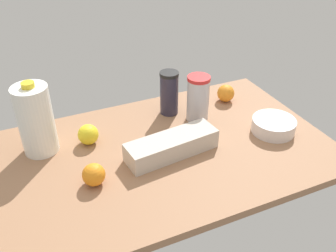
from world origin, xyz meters
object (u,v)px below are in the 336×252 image
Objects in this scene: milk_jug at (36,120)px; orange_loose at (226,93)px; mixing_bowl at (273,126)px; orange_far_back at (94,175)px; egg_carton at (172,146)px; tumbler_cup at (198,98)px; shaker_bottle at (169,93)px; lemon_near_front at (88,134)px.

milk_jug reaches higher than orange_loose.
mixing_bowl is 72.06cm from orange_far_back.
tumbler_cup is at bearing 35.53° from egg_carton.
shaker_bottle is at bearing 61.35° from egg_carton.
milk_jug is 3.65× the size of orange_far_back.
lemon_near_front is (-68.10, 21.82, 1.15)cm from mixing_bowl.
egg_carton is 4.40× the size of lemon_near_front.
egg_carton is 46.21cm from orange_loose.
egg_carton reaches higher than mixing_bowl.
mixing_bowl is 0.88× the size of tumbler_cup.
tumbler_cup is at bearing 138.10° from mixing_bowl.
orange_far_back is at bearing -99.68° from lemon_near_front.
orange_far_back is at bearing -142.43° from shaker_bottle.
lemon_near_front is at bearing -173.67° from orange_loose.
orange_far_back is at bearing -177.81° from egg_carton.
egg_carton is at bearing -26.95° from milk_jug.
lemon_near_front is 23.46cm from orange_far_back.
shaker_bottle is at bearing 5.69° from milk_jug.
milk_jug is 3.59× the size of orange_loose.
mixing_bowl is 42.59cm from egg_carton.
mixing_bowl is 89.04cm from milk_jug.
tumbler_cup is 2.51× the size of orange_loose.
mixing_bowl is 0.90× the size of shaker_bottle.
orange_far_back is (-49.15, -21.84, -5.90)cm from tumbler_cup.
egg_carton is (-11.12, -26.93, -5.77)cm from shaker_bottle.
shaker_bottle is at bearing 12.54° from lemon_near_front.
orange_loose is at bearing 24.08° from tumbler_cup.
shaker_bottle is (-31.35, 30.00, 6.68)cm from mixing_bowl.
tumbler_cup reaches higher than shaker_bottle.
mixing_bowl is 29.23cm from orange_loose.
milk_jug is 30.42cm from orange_far_back.
tumbler_cup reaches higher than mixing_bowl.
shaker_bottle is 0.97× the size of tumbler_cup.
milk_jug reaches higher than mixing_bowl.
tumbler_cup is at bearing 23.96° from orange_far_back.
egg_carton is (42.47, -21.59, -9.37)cm from milk_jug.
shaker_bottle reaches higher than orange_loose.
mixing_bowl is at bearing -41.90° from tumbler_cup.
orange_loose is 74.30cm from orange_far_back.
milk_jug is at bearing -176.99° from orange_loose.
mixing_bowl is 2.20× the size of orange_loose.
shaker_bottle is 12.69cm from tumbler_cup.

